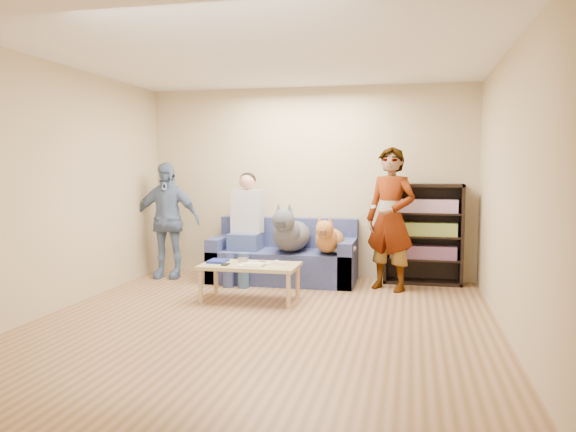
% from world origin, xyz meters
% --- Properties ---
extents(ground, '(5.00, 5.00, 0.00)m').
position_xyz_m(ground, '(0.00, 0.00, 0.00)').
color(ground, brown).
rests_on(ground, ground).
extents(ceiling, '(5.00, 5.00, 0.00)m').
position_xyz_m(ceiling, '(0.00, 0.00, 2.60)').
color(ceiling, white).
rests_on(ceiling, ground).
extents(wall_back, '(4.50, 0.00, 4.50)m').
position_xyz_m(wall_back, '(0.00, 2.50, 1.30)').
color(wall_back, tan).
rests_on(wall_back, ground).
extents(wall_front, '(4.50, 0.00, 4.50)m').
position_xyz_m(wall_front, '(0.00, -2.50, 1.30)').
color(wall_front, tan).
rests_on(wall_front, ground).
extents(wall_left, '(0.00, 5.00, 5.00)m').
position_xyz_m(wall_left, '(-2.25, 0.00, 1.30)').
color(wall_left, tan).
rests_on(wall_left, ground).
extents(wall_right, '(0.00, 5.00, 5.00)m').
position_xyz_m(wall_right, '(2.25, 0.00, 1.30)').
color(wall_right, tan).
rests_on(wall_right, ground).
extents(blanket, '(0.38, 0.32, 0.13)m').
position_xyz_m(blanket, '(0.54, 1.88, 0.49)').
color(blanket, '#AFAFB4').
rests_on(blanket, sofa).
extents(person_standing_right, '(0.76, 0.66, 1.76)m').
position_xyz_m(person_standing_right, '(1.15, 1.84, 0.88)').
color(person_standing_right, gray).
rests_on(person_standing_right, ground).
extents(person_standing_left, '(0.96, 0.47, 1.58)m').
position_xyz_m(person_standing_left, '(-1.88, 1.99, 0.79)').
color(person_standing_left, '#6776A5').
rests_on(person_standing_left, ground).
extents(held_controller, '(0.05, 0.12, 0.03)m').
position_xyz_m(held_controller, '(0.95, 1.64, 1.04)').
color(held_controller, white).
rests_on(held_controller, person_standing_right).
extents(notebook_blue, '(0.20, 0.26, 0.03)m').
position_xyz_m(notebook_blue, '(-0.78, 0.97, 0.43)').
color(notebook_blue, navy).
rests_on(notebook_blue, coffee_table).
extents(papers, '(0.26, 0.20, 0.02)m').
position_xyz_m(papers, '(-0.33, 0.82, 0.43)').
color(papers, white).
rests_on(papers, coffee_table).
extents(magazine, '(0.22, 0.17, 0.01)m').
position_xyz_m(magazine, '(-0.30, 0.84, 0.44)').
color(magazine, beige).
rests_on(magazine, coffee_table).
extents(camera_silver, '(0.11, 0.06, 0.05)m').
position_xyz_m(camera_silver, '(-0.50, 1.04, 0.45)').
color(camera_silver, '#ACACB0').
rests_on(camera_silver, coffee_table).
extents(controller_a, '(0.04, 0.13, 0.03)m').
position_xyz_m(controller_a, '(-0.10, 1.02, 0.43)').
color(controller_a, white).
rests_on(controller_a, coffee_table).
extents(controller_b, '(0.09, 0.06, 0.03)m').
position_xyz_m(controller_b, '(-0.02, 0.94, 0.43)').
color(controller_b, white).
rests_on(controller_b, coffee_table).
extents(headphone_cup_a, '(0.07, 0.07, 0.02)m').
position_xyz_m(headphone_cup_a, '(-0.18, 0.90, 0.43)').
color(headphone_cup_a, silver).
rests_on(headphone_cup_a, coffee_table).
extents(headphone_cup_b, '(0.07, 0.07, 0.02)m').
position_xyz_m(headphone_cup_b, '(-0.18, 0.98, 0.43)').
color(headphone_cup_b, white).
rests_on(headphone_cup_b, coffee_table).
extents(pen_orange, '(0.13, 0.06, 0.01)m').
position_xyz_m(pen_orange, '(-0.40, 0.76, 0.42)').
color(pen_orange, orange).
rests_on(pen_orange, coffee_table).
extents(pen_black, '(0.13, 0.08, 0.01)m').
position_xyz_m(pen_black, '(-0.26, 1.10, 0.42)').
color(pen_black, black).
rests_on(pen_black, coffee_table).
extents(wallet, '(0.07, 0.12, 0.02)m').
position_xyz_m(wallet, '(-0.63, 0.80, 0.43)').
color(wallet, black).
rests_on(wallet, coffee_table).
extents(sofa, '(1.90, 0.85, 0.82)m').
position_xyz_m(sofa, '(-0.25, 2.10, 0.28)').
color(sofa, '#515B93').
rests_on(sofa, ground).
extents(person_seated, '(0.40, 0.73, 1.47)m').
position_xyz_m(person_seated, '(-0.75, 1.97, 0.77)').
color(person_seated, '#3B4C83').
rests_on(person_seated, sofa).
extents(dog_gray, '(0.46, 1.27, 0.66)m').
position_xyz_m(dog_gray, '(-0.12, 1.90, 0.66)').
color(dog_gray, '#4C4F56').
rests_on(dog_gray, sofa).
extents(dog_tan, '(0.36, 1.14, 0.51)m').
position_xyz_m(dog_tan, '(0.38, 1.87, 0.61)').
color(dog_tan, '#B87D38').
rests_on(dog_tan, sofa).
extents(coffee_table, '(1.10, 0.60, 0.42)m').
position_xyz_m(coffee_table, '(-0.38, 0.92, 0.37)').
color(coffee_table, tan).
rests_on(coffee_table, ground).
extents(bookshelf, '(1.00, 0.34, 1.30)m').
position_xyz_m(bookshelf, '(1.55, 2.33, 0.68)').
color(bookshelf, black).
rests_on(bookshelf, ground).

